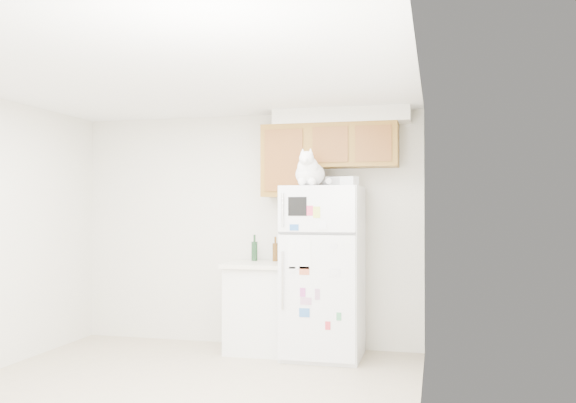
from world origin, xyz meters
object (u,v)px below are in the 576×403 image
(base_counter, at_px, (259,307))
(bottle_green, at_px, (254,248))
(refrigerator, at_px, (323,271))
(storage_box_back, at_px, (336,182))
(bottle_amber, at_px, (275,249))
(storage_box_front, at_px, (349,181))
(cat, at_px, (310,172))

(base_counter, relative_size, bottle_green, 3.30)
(refrigerator, xyz_separation_m, base_counter, (-0.69, 0.07, -0.39))
(storage_box_back, xyz_separation_m, bottle_green, (-0.90, 0.15, -0.69))
(base_counter, xyz_separation_m, bottle_amber, (0.13, 0.18, 0.59))
(storage_box_front, bearing_deg, storage_box_back, 150.23)
(cat, bearing_deg, bottle_green, 146.25)
(refrigerator, height_order, base_counter, refrigerator)
(refrigerator, bearing_deg, storage_box_front, -20.35)
(storage_box_back, bearing_deg, cat, -110.36)
(refrigerator, bearing_deg, bottle_green, 161.90)
(base_counter, xyz_separation_m, cat, (0.59, -0.28, 1.37))
(refrigerator, height_order, cat, cat)
(base_counter, height_order, cat, cat)
(refrigerator, height_order, bottle_green, refrigerator)
(cat, distance_m, storage_box_front, 0.40)
(cat, xyz_separation_m, bottle_amber, (-0.47, 0.46, -0.78))
(storage_box_back, bearing_deg, storage_box_front, -40.41)
(storage_box_back, bearing_deg, bottle_amber, -179.56)
(refrigerator, distance_m, base_counter, 0.79)
(storage_box_back, bearing_deg, bottle_green, -177.32)
(storage_box_back, xyz_separation_m, bottle_amber, (-0.67, 0.13, -0.70))
(storage_box_front, distance_m, bottle_amber, 1.14)
(base_counter, relative_size, bottle_amber, 3.52)
(cat, distance_m, bottle_green, 1.14)
(cat, height_order, bottle_green, cat)
(storage_box_back, xyz_separation_m, storage_box_front, (0.17, -0.22, -0.01))
(refrigerator, relative_size, bottle_green, 6.10)
(cat, distance_m, bottle_amber, 1.02)
(base_counter, height_order, storage_box_front, storage_box_front)
(refrigerator, distance_m, storage_box_back, 0.91)
(storage_box_back, relative_size, storage_box_front, 1.20)
(bottle_green, xyz_separation_m, bottle_amber, (0.23, -0.01, -0.01))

